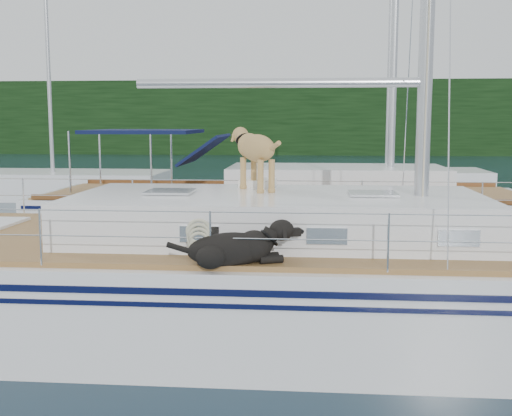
{
  "coord_description": "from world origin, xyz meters",
  "views": [
    {
      "loc": [
        1.23,
        -8.14,
        2.74
      ],
      "look_at": [
        0.5,
        0.2,
        1.6
      ],
      "focal_mm": 45.0,
      "sensor_mm": 36.0,
      "label": 1
    }
  ],
  "objects": [
    {
      "name": "ground",
      "position": [
        0.0,
        0.0,
        0.0
      ],
      "size": [
        120.0,
        120.0,
        0.0
      ],
      "primitive_type": "plane",
      "color": "black",
      "rests_on": "ground"
    },
    {
      "name": "neighbor_sailboat",
      "position": [
        0.7,
        6.37,
        0.63
      ],
      "size": [
        11.0,
        3.5,
        13.3
      ],
      "color": "white",
      "rests_on": "ground"
    },
    {
      "name": "shore_bank",
      "position": [
        0.0,
        46.2,
        0.6
      ],
      "size": [
        92.0,
        1.0,
        1.2
      ],
      "primitive_type": "cube",
      "color": "#595147",
      "rests_on": "ground"
    },
    {
      "name": "bg_boat_west",
      "position": [
        -8.0,
        14.0,
        0.45
      ],
      "size": [
        8.0,
        3.0,
        11.65
      ],
      "color": "white",
      "rests_on": "ground"
    },
    {
      "name": "tree_line",
      "position": [
        0.0,
        45.0,
        3.0
      ],
      "size": [
        90.0,
        3.0,
        6.0
      ],
      "primitive_type": "cube",
      "color": "black",
      "rests_on": "ground"
    },
    {
      "name": "main_sailboat",
      "position": [
        0.09,
        -0.0,
        0.67
      ],
      "size": [
        12.0,
        3.95,
        14.01
      ],
      "color": "white",
      "rests_on": "ground"
    },
    {
      "name": "bg_boat_center",
      "position": [
        4.0,
        16.0,
        0.45
      ],
      "size": [
        7.2,
        3.0,
        11.65
      ],
      "color": "white",
      "rests_on": "ground"
    }
  ]
}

